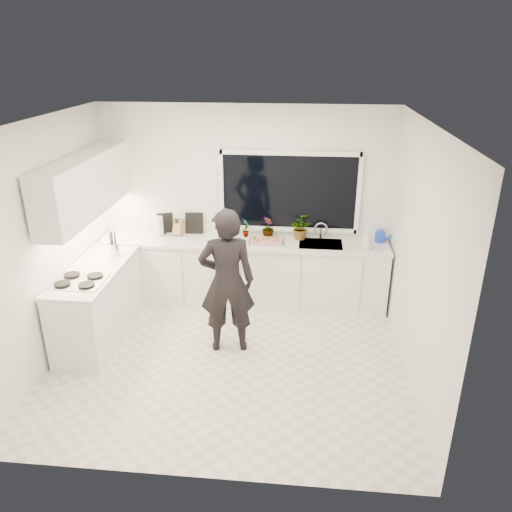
# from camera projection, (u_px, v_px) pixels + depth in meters

# --- Properties ---
(floor) EXTENTS (4.00, 3.50, 0.02)m
(floor) POSITION_uv_depth(u_px,v_px,m) (229.00, 359.00, 5.84)
(floor) COLOR beige
(floor) RESTS_ON ground
(wall_back) EXTENTS (4.00, 0.02, 2.70)m
(wall_back) POSITION_uv_depth(u_px,v_px,m) (246.00, 204.00, 6.92)
(wall_back) COLOR white
(wall_back) RESTS_ON ground
(wall_left) EXTENTS (0.02, 3.50, 2.70)m
(wall_left) POSITION_uv_depth(u_px,v_px,m) (46.00, 245.00, 5.49)
(wall_left) COLOR white
(wall_left) RESTS_ON ground
(wall_right) EXTENTS (0.02, 3.50, 2.70)m
(wall_right) POSITION_uv_depth(u_px,v_px,m) (419.00, 260.00, 5.12)
(wall_right) COLOR white
(wall_right) RESTS_ON ground
(ceiling) EXTENTS (4.00, 3.50, 0.02)m
(ceiling) POSITION_uv_depth(u_px,v_px,m) (223.00, 121.00, 4.78)
(ceiling) COLOR white
(ceiling) RESTS_ON wall_back
(window) EXTENTS (1.80, 0.02, 1.00)m
(window) POSITION_uv_depth(u_px,v_px,m) (289.00, 192.00, 6.76)
(window) COLOR black
(window) RESTS_ON wall_back
(base_cabinets_back) EXTENTS (3.92, 0.58, 0.88)m
(base_cabinets_back) POSITION_uv_depth(u_px,v_px,m) (244.00, 273.00, 6.99)
(base_cabinets_back) COLOR white
(base_cabinets_back) RESTS_ON floor
(base_cabinets_left) EXTENTS (0.58, 1.60, 0.88)m
(base_cabinets_left) POSITION_uv_depth(u_px,v_px,m) (98.00, 304.00, 6.14)
(base_cabinets_left) COLOR white
(base_cabinets_left) RESTS_ON floor
(countertop_back) EXTENTS (3.94, 0.62, 0.04)m
(countertop_back) POSITION_uv_depth(u_px,v_px,m) (243.00, 243.00, 6.80)
(countertop_back) COLOR silver
(countertop_back) RESTS_ON base_cabinets_back
(countertop_left) EXTENTS (0.62, 1.60, 0.04)m
(countertop_left) POSITION_uv_depth(u_px,v_px,m) (94.00, 271.00, 5.96)
(countertop_left) COLOR silver
(countertop_left) RESTS_ON base_cabinets_left
(upper_cabinets) EXTENTS (0.34, 2.10, 0.70)m
(upper_cabinets) POSITION_uv_depth(u_px,v_px,m) (85.00, 185.00, 5.92)
(upper_cabinets) COLOR white
(upper_cabinets) RESTS_ON wall_left
(sink) EXTENTS (0.58, 0.42, 0.14)m
(sink) POSITION_uv_depth(u_px,v_px,m) (320.00, 247.00, 6.73)
(sink) COLOR silver
(sink) RESTS_ON countertop_back
(faucet) EXTENTS (0.03, 0.03, 0.22)m
(faucet) POSITION_uv_depth(u_px,v_px,m) (321.00, 231.00, 6.85)
(faucet) COLOR silver
(faucet) RESTS_ON countertop_back
(stovetop) EXTENTS (0.56, 0.48, 0.03)m
(stovetop) POSITION_uv_depth(u_px,v_px,m) (79.00, 280.00, 5.63)
(stovetop) COLOR black
(stovetop) RESTS_ON countertop_left
(person) EXTENTS (0.71, 0.53, 1.76)m
(person) POSITION_uv_depth(u_px,v_px,m) (227.00, 282.00, 5.72)
(person) COLOR black
(person) RESTS_ON floor
(pizza_tray) EXTENTS (0.49, 0.37, 0.03)m
(pizza_tray) POSITION_uv_depth(u_px,v_px,m) (266.00, 242.00, 6.74)
(pizza_tray) COLOR silver
(pizza_tray) RESTS_ON countertop_back
(pizza) EXTENTS (0.44, 0.33, 0.01)m
(pizza) POSITION_uv_depth(u_px,v_px,m) (266.00, 240.00, 6.74)
(pizza) COLOR #BD3819
(pizza) RESTS_ON pizza_tray
(watering_can) EXTENTS (0.17, 0.17, 0.13)m
(watering_can) POSITION_uv_depth(u_px,v_px,m) (380.00, 237.00, 6.76)
(watering_can) COLOR blue
(watering_can) RESTS_ON countertop_back
(paper_towel_roll) EXTENTS (0.14, 0.14, 0.26)m
(paper_towel_roll) POSITION_uv_depth(u_px,v_px,m) (159.00, 227.00, 6.96)
(paper_towel_roll) COLOR silver
(paper_towel_roll) RESTS_ON countertop_back
(knife_block) EXTENTS (0.16, 0.14, 0.22)m
(knife_block) POSITION_uv_depth(u_px,v_px,m) (179.00, 228.00, 6.98)
(knife_block) COLOR #8F5E42
(knife_block) RESTS_ON countertop_back
(utensil_crock) EXTENTS (0.16, 0.16, 0.16)m
(utensil_crock) POSITION_uv_depth(u_px,v_px,m) (114.00, 249.00, 6.32)
(utensil_crock) COLOR silver
(utensil_crock) RESTS_ON countertop_left
(picture_frame_large) EXTENTS (0.21, 0.09, 0.28)m
(picture_frame_large) POSITION_uv_depth(u_px,v_px,m) (165.00, 223.00, 7.08)
(picture_frame_large) COLOR black
(picture_frame_large) RESTS_ON countertop_back
(picture_frame_small) EXTENTS (0.25, 0.03, 0.30)m
(picture_frame_small) POSITION_uv_depth(u_px,v_px,m) (194.00, 223.00, 7.03)
(picture_frame_small) COLOR black
(picture_frame_small) RESTS_ON countertop_back
(herb_plants) EXTENTS (0.97, 0.39, 0.33)m
(herb_plants) POSITION_uv_depth(u_px,v_px,m) (287.00, 228.00, 6.84)
(herb_plants) COLOR #26662D
(herb_plants) RESTS_ON countertop_back
(soap_bottles) EXTENTS (0.15, 0.15, 0.30)m
(soap_bottles) POSITION_uv_depth(u_px,v_px,m) (367.00, 240.00, 6.47)
(soap_bottles) COLOR #D8BF66
(soap_bottles) RESTS_ON countertop_back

